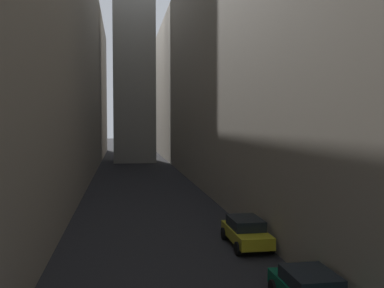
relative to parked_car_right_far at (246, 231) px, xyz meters
name	(u,v)px	position (x,y,z in m)	size (l,w,h in m)	color
ground_plane	(142,183)	(-4.40, 24.49, -0.79)	(264.00, 264.00, 0.00)	black
building_block_left	(20,62)	(-17.08, 26.49, 12.19)	(14.36, 108.00, 25.96)	gray
building_block_right	(249,70)	(8.11, 26.49, 11.87)	(14.02, 108.00, 25.31)	gray
parked_car_right_far	(246,231)	(0.00, 0.00, 0.00)	(1.94, 4.23, 1.48)	#A59919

